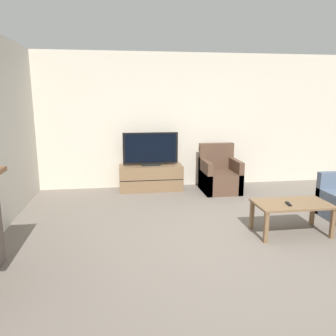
{
  "coord_description": "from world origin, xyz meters",
  "views": [
    {
      "loc": [
        -1.29,
        -3.66,
        1.81
      ],
      "look_at": [
        -0.65,
        0.8,
        0.85
      ],
      "focal_mm": 35.0,
      "sensor_mm": 36.0,
      "label": 1
    }
  ],
  "objects_px": {
    "coffee_table": "(292,207)",
    "tv_stand": "(151,178)",
    "remote": "(288,204)",
    "armchair": "(219,176)",
    "tv": "(151,150)"
  },
  "relations": [
    {
      "from": "coffee_table",
      "to": "tv_stand",
      "type": "bearing_deg",
      "value": 124.42
    },
    {
      "from": "coffee_table",
      "to": "remote",
      "type": "xyz_separation_m",
      "value": [
        -0.09,
        -0.06,
        0.07
      ]
    },
    {
      "from": "coffee_table",
      "to": "armchair",
      "type": "bearing_deg",
      "value": 98.9
    },
    {
      "from": "coffee_table",
      "to": "remote",
      "type": "relative_size",
      "value": 6.45
    },
    {
      "from": "armchair",
      "to": "remote",
      "type": "relative_size",
      "value": 5.96
    },
    {
      "from": "tv",
      "to": "coffee_table",
      "type": "bearing_deg",
      "value": -55.56
    },
    {
      "from": "armchair",
      "to": "remote",
      "type": "height_order",
      "value": "armchair"
    },
    {
      "from": "tv_stand",
      "to": "coffee_table",
      "type": "height_order",
      "value": "tv_stand"
    },
    {
      "from": "remote",
      "to": "coffee_table",
      "type": "bearing_deg",
      "value": 45.43
    },
    {
      "from": "tv",
      "to": "armchair",
      "type": "height_order",
      "value": "tv"
    },
    {
      "from": "armchair",
      "to": "coffee_table",
      "type": "height_order",
      "value": "armchair"
    },
    {
      "from": "tv_stand",
      "to": "coffee_table",
      "type": "xyz_separation_m",
      "value": [
        1.68,
        -2.45,
        0.13
      ]
    },
    {
      "from": "armchair",
      "to": "coffee_table",
      "type": "relative_size",
      "value": 0.92
    },
    {
      "from": "tv",
      "to": "remote",
      "type": "xyz_separation_m",
      "value": [
        1.59,
        -2.51,
        -0.36
      ]
    },
    {
      "from": "tv_stand",
      "to": "armchair",
      "type": "height_order",
      "value": "armchair"
    }
  ]
}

